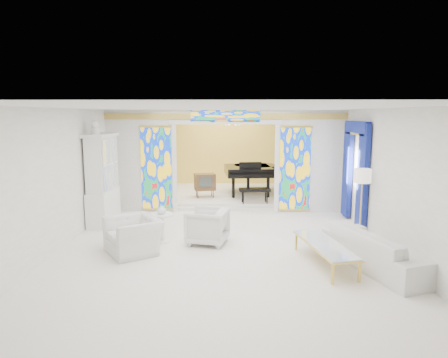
{
  "coord_description": "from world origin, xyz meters",
  "views": [
    {
      "loc": [
        0.16,
        -9.68,
        2.87
      ],
      "look_at": [
        -0.01,
        0.2,
        1.27
      ],
      "focal_mm": 32.0,
      "sensor_mm": 36.0,
      "label": 1
    }
  ],
  "objects_px": {
    "sofa": "(378,249)",
    "tv_console": "(205,182)",
    "armchair_left": "(133,235)",
    "grand_piano": "(251,170)",
    "coffee_table": "(325,245)",
    "armchair_right": "(207,226)",
    "china_cabinet": "(102,180)"
  },
  "relations": [
    {
      "from": "sofa",
      "to": "tv_console",
      "type": "bearing_deg",
      "value": 13.69
    },
    {
      "from": "armchair_left",
      "to": "grand_piano",
      "type": "bearing_deg",
      "value": 120.11
    },
    {
      "from": "coffee_table",
      "to": "tv_console",
      "type": "bearing_deg",
      "value": 115.83
    },
    {
      "from": "armchair_left",
      "to": "coffee_table",
      "type": "height_order",
      "value": "armchair_left"
    },
    {
      "from": "armchair_right",
      "to": "armchair_left",
      "type": "bearing_deg",
      "value": -55.03
    },
    {
      "from": "armchair_right",
      "to": "sofa",
      "type": "distance_m",
      "value": 3.59
    },
    {
      "from": "armchair_left",
      "to": "armchair_right",
      "type": "height_order",
      "value": "armchair_right"
    },
    {
      "from": "china_cabinet",
      "to": "grand_piano",
      "type": "distance_m",
      "value": 5.3
    },
    {
      "from": "coffee_table",
      "to": "armchair_left",
      "type": "bearing_deg",
      "value": 170.58
    },
    {
      "from": "armchair_right",
      "to": "coffee_table",
      "type": "relative_size",
      "value": 0.44
    },
    {
      "from": "armchair_right",
      "to": "grand_piano",
      "type": "bearing_deg",
      "value": 178.74
    },
    {
      "from": "armchair_left",
      "to": "armchair_right",
      "type": "relative_size",
      "value": 1.29
    },
    {
      "from": "china_cabinet",
      "to": "coffee_table",
      "type": "bearing_deg",
      "value": -29.19
    },
    {
      "from": "china_cabinet",
      "to": "grand_piano",
      "type": "height_order",
      "value": "china_cabinet"
    },
    {
      "from": "armchair_left",
      "to": "sofa",
      "type": "distance_m",
      "value": 4.89
    },
    {
      "from": "armchair_left",
      "to": "armchair_right",
      "type": "distance_m",
      "value": 1.64
    },
    {
      "from": "sofa",
      "to": "armchair_right",
      "type": "bearing_deg",
      "value": 48.18
    },
    {
      "from": "china_cabinet",
      "to": "sofa",
      "type": "distance_m",
      "value": 6.91
    },
    {
      "from": "armchair_left",
      "to": "grand_piano",
      "type": "distance_m",
      "value": 6.3
    },
    {
      "from": "armchair_right",
      "to": "grand_piano",
      "type": "distance_m",
      "value": 5.19
    },
    {
      "from": "armchair_right",
      "to": "sofa",
      "type": "height_order",
      "value": "armchair_right"
    },
    {
      "from": "grand_piano",
      "to": "tv_console",
      "type": "xyz_separation_m",
      "value": [
        -1.57,
        -0.77,
        -0.28
      ]
    },
    {
      "from": "sofa",
      "to": "coffee_table",
      "type": "relative_size",
      "value": 1.23
    },
    {
      "from": "china_cabinet",
      "to": "tv_console",
      "type": "height_order",
      "value": "china_cabinet"
    },
    {
      "from": "grand_piano",
      "to": "tv_console",
      "type": "height_order",
      "value": "grand_piano"
    },
    {
      "from": "armchair_right",
      "to": "coffee_table",
      "type": "height_order",
      "value": "armchair_right"
    },
    {
      "from": "coffee_table",
      "to": "tv_console",
      "type": "xyz_separation_m",
      "value": [
        -2.67,
        5.51,
        0.29
      ]
    },
    {
      "from": "armchair_right",
      "to": "grand_piano",
      "type": "relative_size",
      "value": 0.29
    },
    {
      "from": "china_cabinet",
      "to": "armchair_left",
      "type": "xyz_separation_m",
      "value": [
        1.34,
        -2.26,
        -0.8
      ]
    },
    {
      "from": "grand_piano",
      "to": "tv_console",
      "type": "distance_m",
      "value": 1.77
    },
    {
      "from": "tv_console",
      "to": "grand_piano",
      "type": "bearing_deg",
      "value": 13.91
    },
    {
      "from": "china_cabinet",
      "to": "armchair_right",
      "type": "relative_size",
      "value": 3.14
    }
  ]
}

